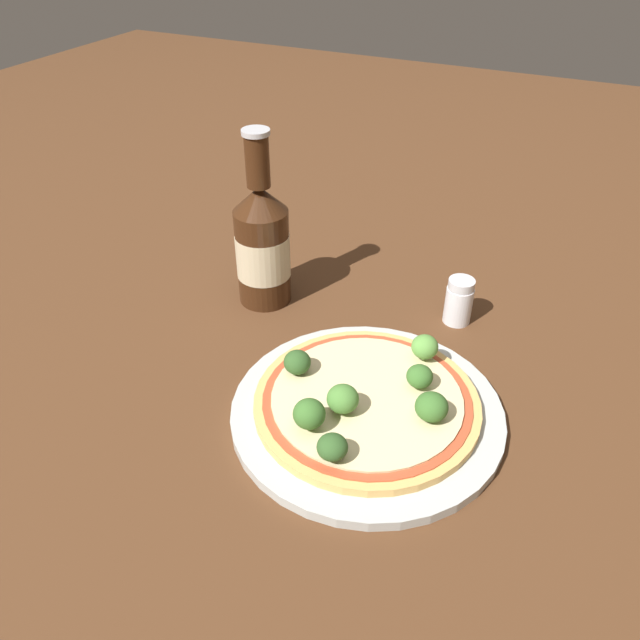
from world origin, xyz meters
The scene contains 12 objects.
ground_plane centered at (0.00, 0.00, 0.00)m, with size 3.00×3.00×0.00m, color #4C2D19.
plate centered at (0.01, -0.01, 0.01)m, with size 0.29×0.29×0.01m.
pizza centered at (0.01, -0.01, 0.02)m, with size 0.24×0.24×0.01m.
broccoli_floret_0 centered at (0.02, 0.08, 0.04)m, with size 0.03×0.03×0.03m.
broccoli_floret_1 centered at (0.01, -0.08, 0.04)m, with size 0.03×0.03×0.03m.
broccoli_floret_2 centered at (-0.05, 0.03, 0.05)m, with size 0.03×0.03×0.04m.
broccoli_floret_3 centered at (0.05, -0.05, 0.04)m, with size 0.03×0.03×0.03m.
broccoli_floret_4 centered at (-0.08, -0.01, 0.04)m, with size 0.03×0.03×0.03m.
broccoli_floret_5 centered at (-0.02, 0.01, 0.04)m, with size 0.03×0.03×0.03m.
broccoli_floret_6 centered at (0.10, -0.04, 0.04)m, with size 0.03×0.03×0.03m.
beer_bottle centered at (0.16, 0.20, 0.09)m, with size 0.07×0.07×0.24m.
pepper_shaker centered at (0.22, -0.05, 0.03)m, with size 0.04×0.04×0.06m.
Camera 1 is at (-0.45, -0.17, 0.48)m, focal length 35.00 mm.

